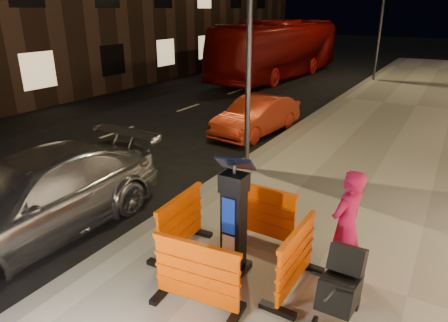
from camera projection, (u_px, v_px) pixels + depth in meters
The scene contains 15 objects.
ground_plane at pixel (160, 225), 7.40m from camera, with size 120.00×120.00×0.00m, color black.
sidewalk at pixel (317, 272), 5.96m from camera, with size 6.00×60.00×0.15m, color gray.
kerb at pixel (159, 221), 7.38m from camera, with size 0.30×60.00×0.15m, color slate.
parking_kiosk at pixel (234, 217), 5.64m from camera, with size 0.53×0.53×1.69m, color black.
barrier_front at pixel (197, 275), 5.01m from camera, with size 1.21×0.50×0.94m, color #FF5400.
barrier_back at pixel (262, 213), 6.54m from camera, with size 1.21×0.50×0.94m, color #FF5400.
barrier_kerbside at pixel (180, 223), 6.22m from camera, with size 1.21×0.50×0.94m, color #FF5400.
barrier_bldgside at pixel (296, 260), 5.32m from camera, with size 1.21×0.50×0.94m, color #FF5400.
car_silver at pixel (40, 234), 7.09m from camera, with size 1.99×4.91×1.42m, color #A1A1A6.
car_red at pixel (256, 133), 12.85m from camera, with size 1.25×3.58×1.18m, color #A02712.
bus_doubledecker at pixel (278, 77), 23.47m from camera, with size 2.68×11.46×3.19m, color maroon.
man at pixel (346, 225), 5.50m from camera, with size 0.59×0.39×1.63m, color #9E0D3E.
stroller at pixel (340, 288), 4.80m from camera, with size 0.48×0.74×0.92m, color black.
street_lamp_mid at pixel (249, 39), 8.58m from camera, with size 0.12×0.12×6.00m, color #3F3F44.
street_lamp_far at pixel (381, 21), 20.66m from camera, with size 0.12×0.12×6.00m, color #3F3F44.
Camera 1 is at (4.32, -4.99, 3.75)m, focal length 32.00 mm.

